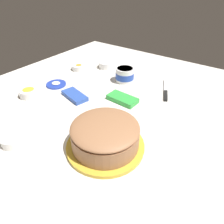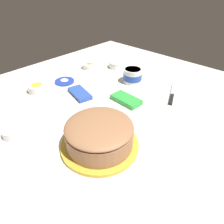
# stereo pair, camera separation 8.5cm
# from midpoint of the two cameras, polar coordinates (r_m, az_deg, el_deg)

# --- Properties ---
(ground_plane) EXTENTS (1.54, 1.54, 0.00)m
(ground_plane) POSITION_cam_midpoint_polar(r_m,az_deg,el_deg) (0.95, -1.79, 1.41)
(ground_plane) COLOR silver
(frosted_cake) EXTENTS (0.28, 0.28, 0.11)m
(frosted_cake) POSITION_cam_midpoint_polar(r_m,az_deg,el_deg) (0.71, -5.41, -7.03)
(frosted_cake) COLOR gold
(frosted_cake) RESTS_ON ground_plane
(frosting_tub) EXTENTS (0.11, 0.11, 0.08)m
(frosting_tub) POSITION_cam_midpoint_polar(r_m,az_deg,el_deg) (1.16, 1.53, 10.59)
(frosting_tub) COLOR white
(frosting_tub) RESTS_ON ground_plane
(frosting_tub_lid) EXTENTS (0.11, 0.11, 0.02)m
(frosting_tub_lid) POSITION_cam_midpoint_polar(r_m,az_deg,el_deg) (1.19, -17.67, 7.50)
(frosting_tub_lid) COLOR #233DAD
(frosting_tub_lid) RESTS_ON ground_plane
(spreading_knife) EXTENTS (0.11, 0.22, 0.01)m
(spreading_knife) POSITION_cam_midpoint_polar(r_m,az_deg,el_deg) (1.09, 12.92, 5.74)
(spreading_knife) COLOR silver
(spreading_knife) RESTS_ON ground_plane
(sprinkle_bowl_rainbow) EXTENTS (0.10, 0.10, 0.04)m
(sprinkle_bowl_rainbow) POSITION_cam_midpoint_polar(r_m,az_deg,el_deg) (1.36, -3.53, 13.29)
(sprinkle_bowl_rainbow) COLOR white
(sprinkle_bowl_rainbow) RESTS_ON ground_plane
(sprinkle_bowl_blue) EXTENTS (0.08, 0.08, 0.04)m
(sprinkle_bowl_blue) POSITION_cam_midpoint_polar(r_m,az_deg,el_deg) (0.85, -29.17, -7.18)
(sprinkle_bowl_blue) COLOR white
(sprinkle_bowl_blue) RESTS_ON ground_plane
(sprinkle_bowl_orange) EXTENTS (0.09, 0.09, 0.03)m
(sprinkle_bowl_orange) POSITION_cam_midpoint_polar(r_m,az_deg,el_deg) (1.35, -11.26, 12.42)
(sprinkle_bowl_orange) COLOR white
(sprinkle_bowl_orange) RESTS_ON ground_plane
(sprinkle_bowl_yellow) EXTENTS (0.10, 0.10, 0.04)m
(sprinkle_bowl_yellow) POSITION_cam_midpoint_polar(r_m,az_deg,el_deg) (1.12, -24.67, 5.09)
(sprinkle_bowl_yellow) COLOR white
(sprinkle_bowl_yellow) RESTS_ON ground_plane
(candy_box_lower) EXTENTS (0.16, 0.10, 0.02)m
(candy_box_lower) POSITION_cam_midpoint_polar(r_m,az_deg,el_deg) (1.04, -12.94, 4.50)
(candy_box_lower) COLOR #2D51B2
(candy_box_lower) RESTS_ON ground_plane
(candy_box_upper) EXTENTS (0.15, 0.08, 0.02)m
(candy_box_upper) POSITION_cam_midpoint_polar(r_m,az_deg,el_deg) (0.99, 0.58, 3.68)
(candy_box_upper) COLOR green
(candy_box_upper) RESTS_ON ground_plane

